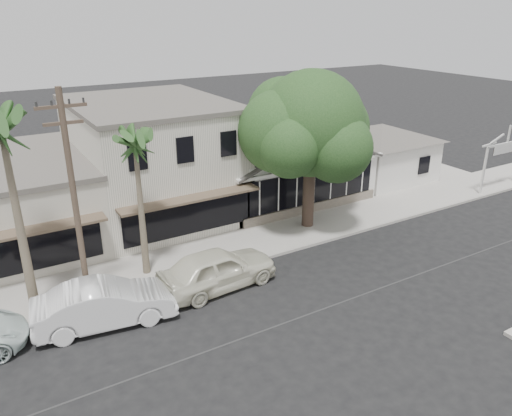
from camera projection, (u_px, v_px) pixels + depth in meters
ground at (338, 304)px, 20.94m from camera, size 140.00×140.00×0.00m
sidewalk_north at (104, 282)px, 22.47m from camera, size 90.00×3.50×0.15m
corner_shop at (277, 156)px, 32.28m from camera, size 10.40×8.60×5.10m
side_cottage at (379, 158)px, 35.83m from camera, size 6.00×6.00×3.00m
arch_sign at (507, 145)px, 32.76m from camera, size 4.12×0.12×3.95m
row_building_near at (152, 161)px, 29.04m from camera, size 8.00×10.00×6.50m
utility_pole at (74, 199)px, 19.00m from camera, size 1.80×0.24×9.00m
car_0 at (217, 269)px, 21.85m from camera, size 5.51×2.52×1.83m
car_1 at (105, 304)px, 19.31m from camera, size 5.59×2.60×1.77m
shade_tree at (307, 126)px, 26.27m from camera, size 7.88×7.12×8.74m
palm_east at (135, 144)px, 20.87m from camera, size 2.51×2.51×7.32m
palm_mid at (1, 129)px, 17.46m from camera, size 2.85×2.85×8.89m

